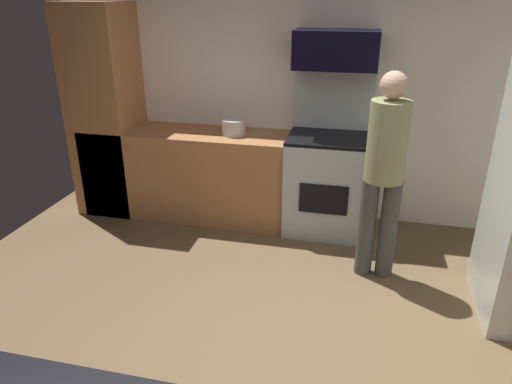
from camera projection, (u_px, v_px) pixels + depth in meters
ground_plane at (236, 359)px, 3.01m from camera, size 5.20×4.80×0.02m
wall_back at (296, 89)px, 4.59m from camera, size 5.20×0.12×2.60m
lower_cabinet_run at (202, 175)px, 4.79m from camera, size 2.40×0.60×0.90m
cabinet_column at (106, 112)px, 4.76m from camera, size 0.60×0.60×2.10m
oven_range at (327, 179)px, 4.49m from camera, size 0.76×0.65×1.54m
microwave at (336, 50)px, 4.10m from camera, size 0.74×0.38×0.33m
person_cook at (384, 169)px, 3.56m from camera, size 0.31×0.30×1.67m
stock_pot at (234, 127)px, 4.51m from camera, size 0.23×0.23×0.15m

